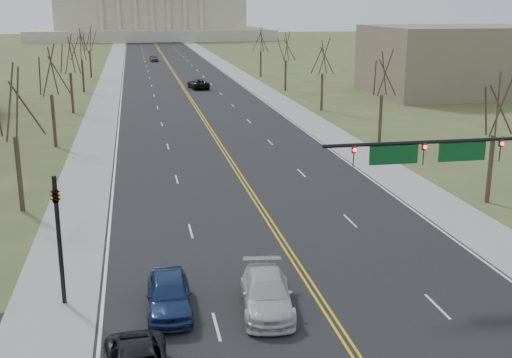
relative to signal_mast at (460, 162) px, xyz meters
name	(u,v)px	position (x,y,z in m)	size (l,w,h in m)	color
road	(175,75)	(-7.45, 96.50, -5.76)	(20.00, 380.00, 0.01)	black
sidewalk_left	(111,76)	(-19.45, 96.50, -5.75)	(4.00, 380.00, 0.03)	gray
sidewalk_right	(237,74)	(4.55, 96.50, -5.75)	(4.00, 380.00, 0.03)	gray
center_line	(175,75)	(-7.45, 96.50, -5.75)	(0.42, 380.00, 0.01)	gold
edge_line_left	(123,76)	(-17.25, 96.50, -5.75)	(0.15, 380.00, 0.01)	silver
edge_line_right	(226,74)	(2.35, 96.50, -5.75)	(0.15, 380.00, 0.01)	silver
capitol	(150,1)	(-7.45, 236.41, 8.44)	(90.00, 60.00, 50.00)	beige
signal_mast	(460,162)	(0.00, 0.00, 0.00)	(12.12, 0.44, 7.20)	black
signal_left	(58,226)	(-18.95, 0.00, -2.05)	(0.32, 0.36, 6.00)	black
tree_r_0	(496,107)	(8.05, 10.50, 0.79)	(3.74, 3.74, 8.50)	#3A2E22
tree_l_0	(12,106)	(-22.95, 14.50, 1.18)	(3.96, 3.96, 9.00)	#3A2E22
tree_r_1	(383,75)	(8.05, 30.50, 0.79)	(3.74, 3.74, 8.50)	#3A2E22
tree_l_1	(50,73)	(-22.95, 34.50, 1.18)	(3.96, 3.96, 9.00)	#3A2E22
tree_r_2	(323,59)	(8.05, 50.50, 0.79)	(3.74, 3.74, 8.50)	#3A2E22
tree_l_2	(69,57)	(-22.95, 54.50, 1.18)	(3.96, 3.96, 9.00)	#3A2E22
tree_r_3	(286,48)	(8.05, 70.50, 0.79)	(3.74, 3.74, 8.50)	#3A2E22
tree_l_3	(81,46)	(-22.95, 74.50, 1.18)	(3.96, 3.96, 9.00)	#3A2E22
tree_r_4	(261,41)	(8.05, 90.50, 0.79)	(3.74, 3.74, 8.50)	#3A2E22
tree_l_4	(89,39)	(-22.95, 94.50, 1.18)	(3.96, 3.96, 9.00)	#3A2E22
bldg_right_mass	(456,60)	(32.55, 62.50, -0.76)	(25.00, 20.00, 10.00)	#6F5E4E
car_sb_inner_second	(267,294)	(-10.05, -2.36, -4.98)	(2.16, 5.32, 1.54)	#BBBBBB
car_sb_outer_second	(169,294)	(-14.31, -1.72, -4.93)	(1.93, 4.79, 1.63)	navy
car_far_nb	(198,84)	(-5.17, 75.34, -4.95)	(2.64, 5.72, 1.59)	black
car_far_sb	(154,58)	(-10.33, 127.67, -5.00)	(1.77, 4.40, 1.50)	#4A4B51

